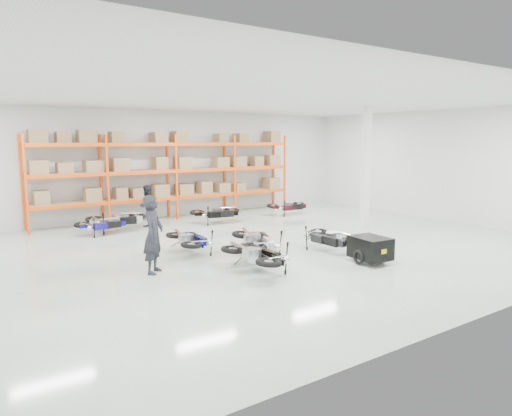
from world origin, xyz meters
TOP-DOWN VIEW (x-y plane):
  - room at (0.00, 0.00)m, footprint 18.00×18.00m
  - pallet_rack at (-0.00, 6.45)m, footprint 11.28×0.98m
  - structural_column at (5.20, 0.50)m, footprint 0.25×0.25m
  - moto_blue_centre at (-2.13, 0.38)m, footprint 1.05×1.81m
  - moto_silver_left at (-0.74, -1.00)m, footprint 1.61×2.17m
  - moto_black_far_left at (-1.58, -2.28)m, footprint 0.96×1.87m
  - moto_touring_right at (1.45, -1.61)m, footprint 0.86×1.71m
  - trailer at (1.45, -3.20)m, footprint 0.89×1.69m
  - moto_back_a at (-3.46, 4.56)m, footprint 1.60×0.86m
  - moto_back_b at (-2.86, 4.89)m, footprint 1.95×1.21m
  - moto_back_c at (0.93, 4.33)m, footprint 1.88×1.21m
  - moto_back_d at (4.57, 4.36)m, footprint 1.72×1.02m
  - person_left at (-3.70, -0.86)m, footprint 0.81×0.84m
  - person_back at (-1.58, 5.25)m, footprint 0.97×0.92m

SIDE VIEW (x-z plane):
  - trailer at x=1.45m, z-range 0.06..0.76m
  - moto_back_a at x=-3.46m, z-range -0.03..0.98m
  - moto_back_d at x=4.57m, z-range -0.03..1.02m
  - moto_touring_right at x=1.45m, z-range -0.03..1.08m
  - moto_blue_centre at x=-2.13m, z-range -0.03..1.08m
  - moto_back_c at x=0.93m, z-range -0.03..1.10m
  - moto_back_b at x=-2.86m, z-range -0.03..1.15m
  - moto_black_far_left at x=-1.58m, z-range -0.03..1.17m
  - moto_silver_left at x=-0.74m, z-range -0.04..1.23m
  - person_back at x=-1.58m, z-range 0.00..1.59m
  - person_left at x=-3.70m, z-range 0.00..1.94m
  - room at x=0.00m, z-range -6.75..11.25m
  - structural_column at x=5.20m, z-range 0.00..4.50m
  - pallet_rack at x=0.00m, z-range 0.45..4.07m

